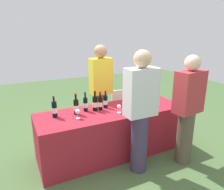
% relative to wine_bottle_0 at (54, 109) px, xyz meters
% --- Properties ---
extents(ground_plane, '(12.00, 12.00, 0.00)m').
position_rel_wine_bottle_0_xyz_m(ground_plane, '(0.87, -0.11, -0.87)').
color(ground_plane, '#476638').
extents(tasting_table, '(2.37, 0.80, 0.75)m').
position_rel_wine_bottle_0_xyz_m(tasting_table, '(0.87, -0.11, -0.49)').
color(tasting_table, maroon).
rests_on(tasting_table, ground_plane).
extents(wine_bottle_0, '(0.07, 0.07, 0.32)m').
position_rel_wine_bottle_0_xyz_m(wine_bottle_0, '(0.00, 0.00, 0.00)').
color(wine_bottle_0, black).
rests_on(wine_bottle_0, tasting_table).
extents(wine_bottle_1, '(0.08, 0.08, 0.32)m').
position_rel_wine_bottle_0_xyz_m(wine_bottle_1, '(0.32, -0.03, -0.00)').
color(wine_bottle_1, black).
rests_on(wine_bottle_1, tasting_table).
extents(wine_bottle_2, '(0.07, 0.07, 0.31)m').
position_rel_wine_bottle_0_xyz_m(wine_bottle_2, '(0.48, 0.03, -0.01)').
color(wine_bottle_2, black).
rests_on(wine_bottle_2, tasting_table).
extents(wine_bottle_3, '(0.08, 0.08, 0.33)m').
position_rel_wine_bottle_0_xyz_m(wine_bottle_3, '(0.63, -0.02, -0.00)').
color(wine_bottle_3, black).
rests_on(wine_bottle_3, tasting_table).
extents(wine_bottle_4, '(0.07, 0.07, 0.30)m').
position_rel_wine_bottle_0_xyz_m(wine_bottle_4, '(0.71, -0.02, -0.01)').
color(wine_bottle_4, black).
rests_on(wine_bottle_4, tasting_table).
extents(wine_bottle_5, '(0.07, 0.07, 0.29)m').
position_rel_wine_bottle_0_xyz_m(wine_bottle_5, '(0.83, 0.03, -0.01)').
color(wine_bottle_5, black).
rests_on(wine_bottle_5, tasting_table).
extents(wine_bottle_6, '(0.07, 0.07, 0.33)m').
position_rel_wine_bottle_0_xyz_m(wine_bottle_6, '(1.38, 0.04, -0.00)').
color(wine_bottle_6, black).
rests_on(wine_bottle_6, tasting_table).
extents(wine_glass_0, '(0.07, 0.07, 0.14)m').
position_rel_wine_bottle_0_xyz_m(wine_glass_0, '(0.28, -0.20, -0.02)').
color(wine_glass_0, silver).
rests_on(wine_glass_0, tasting_table).
extents(wine_glass_1, '(0.07, 0.07, 0.13)m').
position_rel_wine_bottle_0_xyz_m(wine_glass_1, '(0.92, -0.26, -0.03)').
color(wine_glass_1, silver).
rests_on(wine_glass_1, tasting_table).
extents(wine_glass_2, '(0.07, 0.07, 0.14)m').
position_rel_wine_bottle_0_xyz_m(wine_glass_2, '(1.10, -0.22, -0.02)').
color(wine_glass_2, silver).
rests_on(wine_glass_2, tasting_table).
extents(server_pouring, '(0.40, 0.23, 1.73)m').
position_rel_wine_bottle_0_xyz_m(server_pouring, '(0.95, 0.49, 0.08)').
color(server_pouring, brown).
rests_on(server_pouring, ground_plane).
extents(guest_0, '(0.43, 0.24, 1.74)m').
position_rel_wine_bottle_0_xyz_m(guest_0, '(1.01, -0.71, 0.07)').
color(guest_0, '#3F3351').
rests_on(guest_0, ground_plane).
extents(guest_1, '(0.46, 0.30, 1.65)m').
position_rel_wine_bottle_0_xyz_m(guest_1, '(1.75, -0.84, 0.02)').
color(guest_1, brown).
rests_on(guest_1, ground_plane).
extents(menu_board, '(0.53, 0.07, 0.75)m').
position_rel_wine_bottle_0_xyz_m(menu_board, '(1.63, 0.89, -0.50)').
color(menu_board, white).
rests_on(menu_board, ground_plane).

